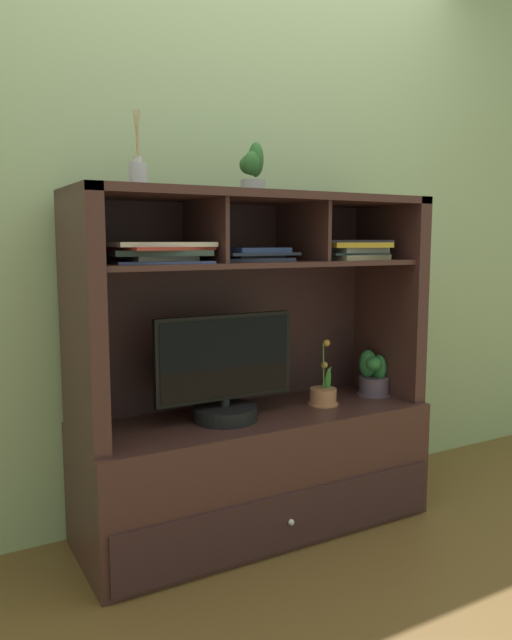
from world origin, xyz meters
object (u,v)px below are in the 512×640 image
object	(u,v)px
potted_fern	(373,376)
magazine_stack_centre	(158,252)
tv_monitor	(225,377)
media_console	(255,429)
potted_orchid	(323,394)
magazine_stack_right	(247,254)
potted_succulent	(253,170)
diffuser_bottle	(138,174)
magazine_stack_left	(347,250)

from	to	relation	value
potted_fern	magazine_stack_centre	xyz separation A→B (m)	(-1.02, -0.01, 0.57)
tv_monitor	potted_fern	xyz separation A→B (m)	(0.76, 0.03, -0.08)
media_console	potted_orchid	xyz separation A→B (m)	(0.31, -0.04, 0.11)
potted_fern	magazine_stack_right	world-z (taller)	magazine_stack_right
magazine_stack_centre	potted_succulent	distance (m)	0.52
media_console	magazine_stack_right	bearing A→B (deg)	138.07
magazine_stack_centre	diffuser_bottle	world-z (taller)	diffuser_bottle
potted_orchid	magazine_stack_right	world-z (taller)	magazine_stack_right
potted_fern	diffuser_bottle	distance (m)	1.37
potted_fern	potted_succulent	world-z (taller)	potted_succulent
media_console	magazine_stack_right	world-z (taller)	media_console
potted_fern	potted_orchid	bearing A→B (deg)	-174.81
magazine_stack_centre	diffuser_bottle	bearing A→B (deg)	144.78
tv_monitor	magazine_stack_left	distance (m)	0.76
tv_monitor	potted_succulent	world-z (taller)	potted_succulent
media_console	potted_fern	size ratio (longest dim) A/B	7.09
tv_monitor	potted_fern	size ratio (longest dim) A/B	2.83
potted_fern	magazine_stack_left	size ratio (longest dim) A/B	0.59
tv_monitor	potted_succulent	xyz separation A→B (m)	(0.15, 0.05, 0.80)
magazine_stack_centre	potted_fern	bearing A→B (deg)	0.70
potted_succulent	magazine_stack_right	bearing A→B (deg)	162.35
magazine_stack_centre	media_console	bearing A→B (deg)	3.50
potted_fern	potted_succulent	xyz separation A→B (m)	(-0.61, 0.03, 0.88)
potted_fern	diffuser_bottle	xyz separation A→B (m)	(-1.08, 0.03, 0.84)
tv_monitor	magazine_stack_centre	size ratio (longest dim) A/B	1.52
magazine_stack_centre	tv_monitor	bearing A→B (deg)	-2.89
media_console	magazine_stack_left	distance (m)	0.84
potted_fern	diffuser_bottle	size ratio (longest dim) A/B	0.74
magazine_stack_left	magazine_stack_right	size ratio (longest dim) A/B	1.00
potted_orchid	magazine_stack_left	xyz separation A→B (m)	(0.12, 0.00, 0.61)
potted_orchid	magazine_stack_centre	bearing A→B (deg)	178.86
potted_orchid	potted_fern	xyz separation A→B (m)	(0.30, 0.03, 0.04)
potted_orchid	magazine_stack_left	size ratio (longest dim) A/B	0.82
magazine_stack_left	magazine_stack_centre	size ratio (longest dim) A/B	0.90
magazine_stack_right	potted_succulent	world-z (taller)	potted_succulent
media_console	tv_monitor	distance (m)	0.29
tv_monitor	magazine_stack_centre	world-z (taller)	magazine_stack_centre
media_console	tv_monitor	bearing A→B (deg)	-166.11
magazine_stack_left	diffuser_bottle	world-z (taller)	diffuser_bottle
potted_fern	potted_succulent	distance (m)	1.07
tv_monitor	potted_succulent	bearing A→B (deg)	19.14
magazine_stack_left	magazine_stack_right	world-z (taller)	magazine_stack_left
tv_monitor	magazine_stack_right	world-z (taller)	magazine_stack_right
magazine_stack_right	magazine_stack_left	bearing A→B (deg)	-7.43
media_console	potted_fern	bearing A→B (deg)	-1.19
potted_fern	magazine_stack_right	bearing A→B (deg)	176.86
tv_monitor	diffuser_bottle	xyz separation A→B (m)	(-0.31, 0.05, 0.76)
media_console	magazine_stack_left	world-z (taller)	media_console
magazine_stack_right	potted_succulent	size ratio (longest dim) A/B	1.72
potted_orchid	potted_fern	distance (m)	0.30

